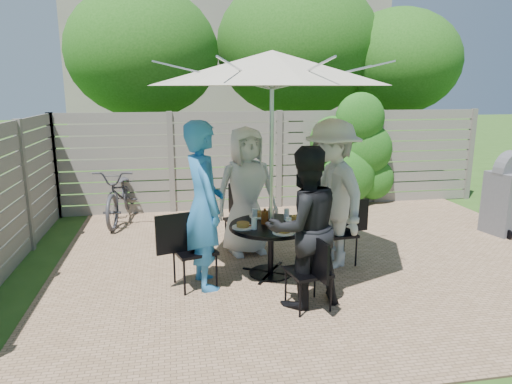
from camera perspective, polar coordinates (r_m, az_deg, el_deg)
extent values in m
plane|color=#2E5119|center=(6.08, 9.26, -9.05)|extent=(60.00, 60.00, 0.00)
cube|color=#A17C5D|center=(6.52, 7.80, -7.38)|extent=(7.00, 6.00, 0.02)
cube|color=gray|center=(8.63, 2.87, 4.02)|extent=(8.00, 0.10, 1.85)
cube|color=gray|center=(6.30, -29.06, -0.95)|extent=(0.10, 5.00, 1.85)
ellipsoid|color=#1A5E15|center=(8.91, 11.91, 3.88)|extent=(1.20, 0.70, 1.80)
cube|color=#A9988D|center=(17.41, -3.98, 13.70)|extent=(10.00, 6.00, 5.00)
ellipsoid|color=#1D4D12|center=(10.34, -13.92, 16.51)|extent=(3.20, 3.20, 2.72)
ellipsoid|color=#1D4D12|center=(11.23, 5.19, 17.59)|extent=(3.80, 3.80, 3.23)
ellipsoid|color=#1D4D12|center=(11.35, 17.32, 15.25)|extent=(2.80, 2.80, 2.38)
cylinder|color=black|center=(5.51, 1.88, -4.19)|extent=(1.18, 1.18, 0.03)
cylinder|color=black|center=(5.61, 1.85, -7.31)|extent=(0.07, 0.07, 0.64)
cylinder|color=black|center=(5.72, 1.83, -10.14)|extent=(0.53, 0.53, 0.04)
cylinder|color=silver|center=(5.36, 1.92, 2.21)|extent=(0.05, 0.05, 2.53)
cone|color=beige|center=(5.27, 2.03, 15.23)|extent=(3.25, 3.25, 0.38)
cube|color=black|center=(6.41, -1.60, -3.56)|extent=(0.55, 0.55, 0.03)
cube|color=black|center=(6.53, -2.51, -1.12)|extent=(0.17, 0.42, 0.44)
imported|color=silver|center=(6.19, -1.23, 0.06)|extent=(0.96, 0.73, 1.76)
cube|color=black|center=(5.27, -7.69, -7.29)|extent=(0.54, 0.54, 0.03)
cube|color=black|center=(5.13, -10.09, -5.12)|extent=(0.43, 0.15, 0.45)
imported|color=#2B77BB|center=(5.15, -6.57, -1.76)|extent=(0.59, 0.78, 1.92)
cube|color=black|center=(4.78, 6.55, -9.90)|extent=(0.47, 0.47, 0.03)
cube|color=black|center=(4.54, 7.79, -8.26)|extent=(0.10, 0.40, 0.41)
imported|color=black|center=(4.73, 5.99, -4.46)|extent=(0.94, 0.80, 1.70)
cube|color=black|center=(6.00, 10.21, -5.10)|extent=(0.44, 0.44, 0.03)
cube|color=black|center=(6.03, 12.07, -2.89)|extent=(0.41, 0.06, 0.42)
imported|color=#B2B2AD|center=(5.80, 9.41, -0.32)|extent=(0.94, 1.34, 1.89)
cylinder|color=white|center=(5.82, 0.44, -3.03)|extent=(0.26, 0.26, 0.01)
cylinder|color=olive|center=(5.81, 0.44, -2.73)|extent=(0.15, 0.15, 0.05)
cylinder|color=white|center=(5.37, -1.65, -4.41)|extent=(0.26, 0.26, 0.01)
cylinder|color=olive|center=(5.36, -1.65, -4.08)|extent=(0.15, 0.15, 0.05)
cylinder|color=white|center=(5.19, 3.50, -5.05)|extent=(0.26, 0.26, 0.01)
cylinder|color=olive|center=(5.18, 3.50, -4.72)|extent=(0.15, 0.15, 0.05)
cylinder|color=white|center=(5.65, 5.22, -3.57)|extent=(0.26, 0.26, 0.01)
cylinder|color=olive|center=(5.64, 5.23, -3.26)|extent=(0.15, 0.15, 0.05)
cylinder|color=white|center=(5.32, 4.97, -4.63)|extent=(0.24, 0.24, 0.01)
cylinder|color=olive|center=(5.31, 4.98, -4.30)|extent=(0.14, 0.14, 0.05)
cylinder|color=silver|center=(5.67, -0.15, -2.79)|extent=(0.07, 0.07, 0.14)
cylinder|color=silver|center=(5.29, -0.23, -3.95)|extent=(0.07, 0.07, 0.14)
cylinder|color=silver|center=(5.30, 4.06, -3.96)|extent=(0.07, 0.07, 0.14)
cylinder|color=silver|center=(5.68, 3.85, -2.80)|extent=(0.07, 0.07, 0.14)
cylinder|color=#59280C|center=(5.50, 1.10, -3.19)|extent=(0.09, 0.09, 0.16)
cylinder|color=#C6B293|center=(5.72, 1.90, -2.78)|extent=(0.08, 0.08, 0.12)
imported|color=#333338|center=(8.15, -16.47, -0.24)|extent=(0.86, 1.88, 0.95)
cube|color=#5A5A5F|center=(8.15, 29.04, -1.22)|extent=(0.73, 0.62, 0.99)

